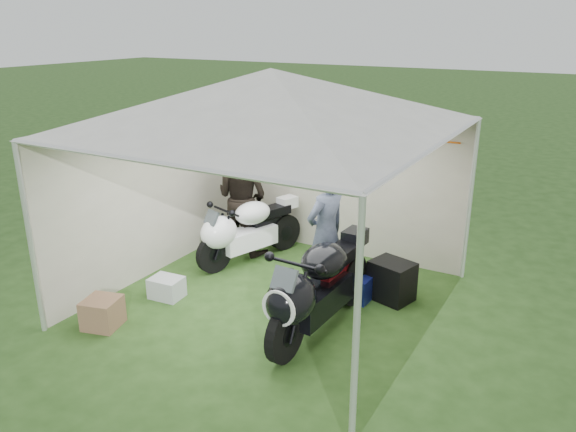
% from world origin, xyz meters
% --- Properties ---
extents(ground, '(80.00, 80.00, 0.00)m').
position_xyz_m(ground, '(0.00, 0.00, 0.00)').
color(ground, '#254517').
rests_on(ground, ground).
extents(canopy_tent, '(5.66, 5.66, 3.00)m').
position_xyz_m(canopy_tent, '(-0.00, 0.03, 2.58)').
color(canopy_tent, silver).
rests_on(canopy_tent, ground).
extents(motorcycle_white, '(0.87, 1.89, 0.96)m').
position_xyz_m(motorcycle_white, '(-1.03, 0.90, 0.53)').
color(motorcycle_white, black).
rests_on(motorcycle_white, ground).
extents(motorcycle_black, '(0.56, 2.24, 1.10)m').
position_xyz_m(motorcycle_black, '(0.86, -0.45, 0.62)').
color(motorcycle_black, black).
rests_on(motorcycle_black, ground).
extents(paddock_stand, '(0.45, 0.30, 0.33)m').
position_xyz_m(paddock_stand, '(0.91, 0.56, 0.17)').
color(paddock_stand, '#222FBB').
rests_on(paddock_stand, ground).
extents(person_dark_jacket, '(0.90, 0.71, 1.81)m').
position_xyz_m(person_dark_jacket, '(-1.30, 1.25, 0.90)').
color(person_dark_jacket, black).
rests_on(person_dark_jacket, ground).
extents(person_blue_jacket, '(0.60, 0.75, 1.79)m').
position_xyz_m(person_blue_jacket, '(0.52, 0.49, 0.90)').
color(person_blue_jacket, '#515A74').
rests_on(person_blue_jacket, ground).
extents(equipment_box, '(0.63, 0.55, 0.53)m').
position_xyz_m(equipment_box, '(1.34, 0.83, 0.27)').
color(equipment_box, black).
rests_on(equipment_box, ground).
extents(crate_0, '(0.45, 0.36, 0.28)m').
position_xyz_m(crate_0, '(-1.29, -0.61, 0.14)').
color(crate_0, silver).
rests_on(crate_0, ground).
extents(crate_1, '(0.49, 0.49, 0.36)m').
position_xyz_m(crate_1, '(-1.45, -1.58, 0.18)').
color(crate_1, brown).
rests_on(crate_1, ground).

